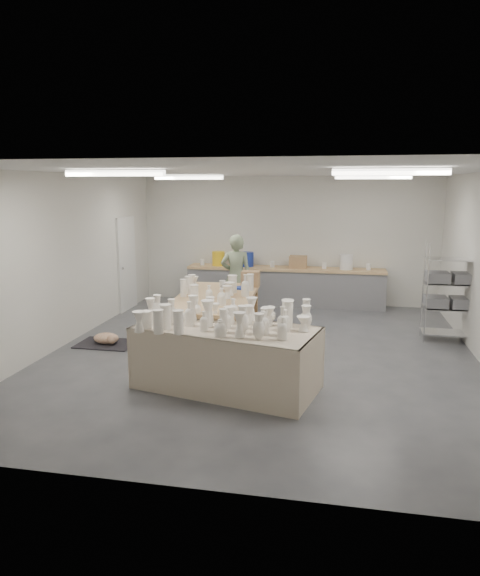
% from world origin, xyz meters
% --- Properties ---
extents(room, '(8.00, 8.02, 3.00)m').
position_xyz_m(room, '(-0.11, 0.08, 2.06)').
color(room, '#424449').
rests_on(room, ground).
extents(back_counter, '(4.60, 0.60, 1.24)m').
position_xyz_m(back_counter, '(-0.01, 3.68, 0.49)').
color(back_counter, tan).
rests_on(back_counter, ground).
extents(wire_shelf, '(0.88, 0.48, 1.80)m').
position_xyz_m(wire_shelf, '(3.20, 1.40, 0.92)').
color(wire_shelf, silver).
rests_on(wire_shelf, ground).
extents(drying_table, '(2.67, 1.71, 1.25)m').
position_xyz_m(drying_table, '(-0.25, -1.55, 0.49)').
color(drying_table, olive).
rests_on(drying_table, ground).
extents(work_table, '(1.38, 2.59, 1.31)m').
position_xyz_m(work_table, '(-0.76, 0.14, 0.94)').
color(work_table, tan).
rests_on(work_table, ground).
extents(rug, '(1.00, 0.70, 0.02)m').
position_xyz_m(rug, '(-2.79, -0.00, 0.01)').
color(rug, black).
rests_on(rug, ground).
extents(cat, '(0.48, 0.36, 0.20)m').
position_xyz_m(cat, '(-2.77, -0.02, 0.12)').
color(cat, white).
rests_on(cat, rug).
extents(potter, '(0.70, 0.50, 1.79)m').
position_xyz_m(potter, '(-0.89, 2.27, 0.90)').
color(potter, gray).
rests_on(potter, ground).
extents(red_stool, '(0.41, 0.41, 0.30)m').
position_xyz_m(red_stool, '(-0.89, 2.54, 0.27)').
color(red_stool, red).
rests_on(red_stool, ground).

